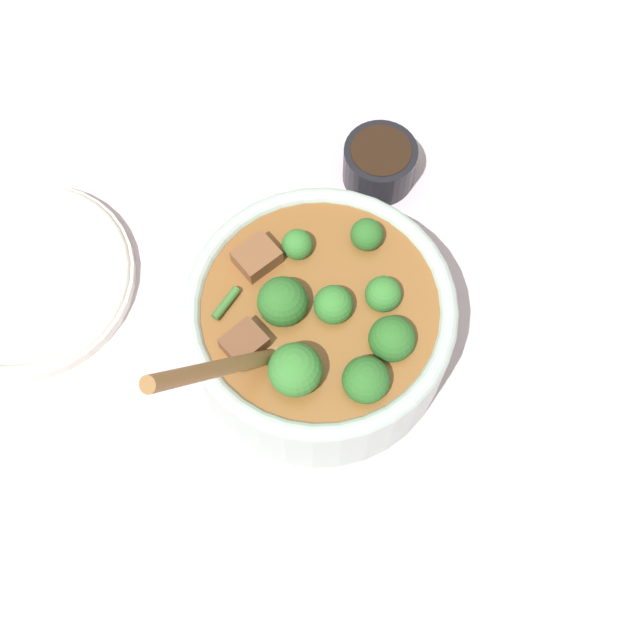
{
  "coord_description": "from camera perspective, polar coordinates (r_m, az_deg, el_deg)",
  "views": [
    {
      "loc": [
        0.09,
        0.24,
        0.68
      ],
      "look_at": [
        0.0,
        0.0,
        0.06
      ],
      "focal_mm": 45.0,
      "sensor_mm": 36.0,
      "label": 1
    }
  ],
  "objects": [
    {
      "name": "stew_bowl",
      "position": [
        0.67,
        -0.01,
        -0.25
      ],
      "size": [
        0.25,
        0.22,
        0.23
      ],
      "color": "#B2C6BC",
      "rests_on": "ground_plane"
    },
    {
      "name": "ground_plane",
      "position": [
        0.73,
        -0.0,
        -1.85
      ],
      "size": [
        4.0,
        4.0,
        0.0
      ],
      "primitive_type": "plane",
      "color": "silver"
    },
    {
      "name": "condiment_bowl",
      "position": [
        0.79,
        4.27,
        11.14
      ],
      "size": [
        0.07,
        0.07,
        0.05
      ],
      "color": "black",
      "rests_on": "ground_plane"
    },
    {
      "name": "empty_plate",
      "position": [
        0.79,
        -20.18,
        2.82
      ],
      "size": [
        0.2,
        0.2,
        0.02
      ],
      "color": "silver",
      "rests_on": "ground_plane"
    }
  ]
}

